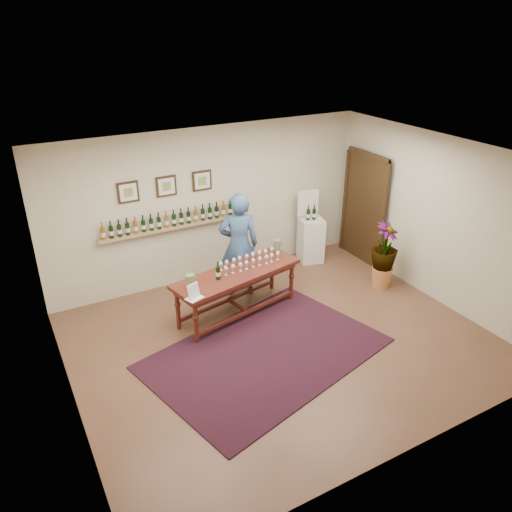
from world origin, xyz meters
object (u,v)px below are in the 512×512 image
potted_plant (384,256)px  person (239,245)px  tasting_table (237,278)px  display_pedestal (311,240)px

potted_plant → person: bearing=155.8°
tasting_table → display_pedestal: display_pedestal is taller
tasting_table → person: person is taller
potted_plant → person: size_ratio=0.58×
tasting_table → person: 0.73m
display_pedestal → person: person is taller
display_pedestal → potted_plant: (0.50, -1.54, 0.18)m
person → display_pedestal: bearing=-145.1°
display_pedestal → potted_plant: bearing=-72.0°
potted_plant → tasting_table: bearing=170.1°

